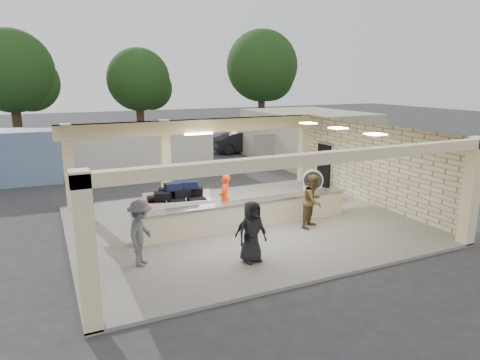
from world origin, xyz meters
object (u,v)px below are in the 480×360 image
drum_fan (313,180)px  container_white (112,151)px  car_white_a (283,142)px  passenger_a (313,201)px  passenger_b (250,234)px  baggage_counter (248,214)px  passenger_d (252,232)px  car_white_b (331,140)px  passenger_c (141,233)px  luggage_cart (177,201)px  car_dark (244,142)px  baggage_handler (225,198)px

drum_fan → container_white: 11.74m
car_white_a → passenger_a: bearing=169.2°
drum_fan → passenger_b: passenger_b is taller
passenger_b → container_white: container_white is taller
baggage_counter → drum_fan: drum_fan is taller
passenger_b → baggage_counter: bearing=66.2°
car_white_a → passenger_d: bearing=163.0°
car_white_a → car_white_b: 4.06m
passenger_c → car_white_b: bearing=-19.7°
baggage_counter → passenger_b: size_ratio=4.94×
luggage_cart → car_white_a: size_ratio=0.57×
passenger_c → car_white_a: size_ratio=0.39×
passenger_a → container_white: 13.77m
drum_fan → baggage_counter: bearing=-113.9°
drum_fan → car_dark: size_ratio=0.23×
baggage_counter → container_white: 12.23m
passenger_d → car_white_b: bearing=40.9°
container_white → passenger_d: bearing=-82.5°
car_dark → baggage_counter: bearing=160.6°
baggage_counter → luggage_cart: 2.65m
car_dark → passenger_c: bearing=151.8°
passenger_c → car_dark: (11.12, 16.43, -0.29)m
passenger_b → car_white_b: passenger_b is taller
car_dark → passenger_a: bearing=168.7°
baggage_counter → luggage_cart: size_ratio=2.90×
drum_fan → car_white_a: size_ratio=0.21×
luggage_cart → passenger_d: size_ratio=1.56×
drum_fan → passenger_d: (-6.10, -5.79, 0.34)m
baggage_counter → passenger_d: 2.97m
drum_fan → passenger_b: size_ratio=0.64×
car_white_b → car_dark: bearing=100.6°
passenger_a → passenger_d: (-3.30, -1.73, -0.05)m
baggage_handler → car_dark: bearing=-176.8°
passenger_a → baggage_handler: bearing=111.3°
passenger_b → container_white: (-1.64, 14.55, 0.32)m
passenger_d → car_white_a: bearing=50.3°
passenger_d → car_white_b: (14.92, 16.18, -0.30)m
baggage_handler → car_white_b: bearing=162.8°
passenger_c → baggage_counter: bearing=-38.7°
baggage_counter → passenger_d: size_ratio=4.51×
baggage_counter → car_white_b: bearing=44.5°
passenger_a → passenger_b: 3.75m
baggage_counter → car_white_b: car_white_b is taller
baggage_handler → passenger_c: size_ratio=0.92×
passenger_b → passenger_d: (0.03, -0.02, 0.08)m
baggage_handler → passenger_d: size_ratio=0.97×
baggage_counter → baggage_handler: (-0.45, 1.01, 0.40)m
baggage_counter → passenger_b: 2.95m
baggage_counter → passenger_a: size_ratio=4.26×
drum_fan → car_dark: 11.92m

